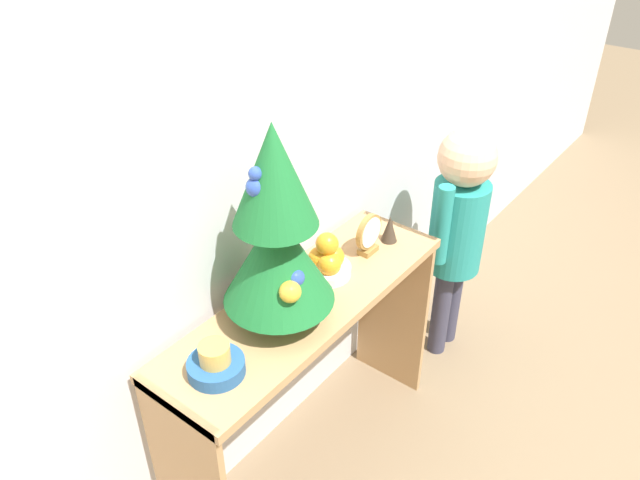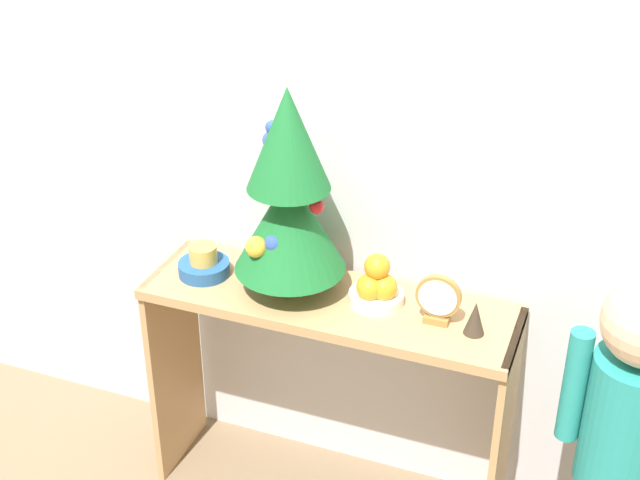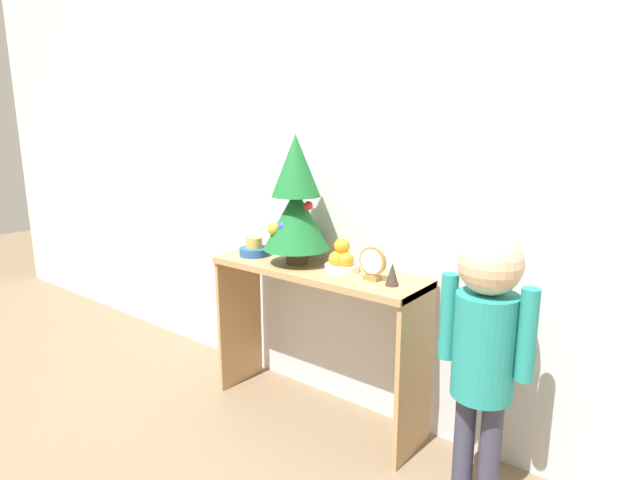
{
  "view_description": "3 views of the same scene",
  "coord_description": "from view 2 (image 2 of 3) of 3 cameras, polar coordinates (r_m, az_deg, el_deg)",
  "views": [
    {
      "loc": [
        -1.13,
        -0.77,
        1.9
      ],
      "look_at": [
        0.07,
        0.16,
        0.9
      ],
      "focal_mm": 35.0,
      "sensor_mm": 36.0,
      "label": 1
    },
    {
      "loc": [
        0.73,
        -1.8,
        2.07
      ],
      "look_at": [
        -0.03,
        0.18,
        0.9
      ],
      "focal_mm": 50.0,
      "sensor_mm": 36.0,
      "label": 2
    },
    {
      "loc": [
        1.37,
        -1.56,
        1.33
      ],
      "look_at": [
        0.05,
        0.13,
        0.87
      ],
      "focal_mm": 28.0,
      "sensor_mm": 36.0,
      "label": 3
    }
  ],
  "objects": [
    {
      "name": "console_table",
      "position": [
        2.58,
        0.56,
        -7.0
      ],
      "size": [
        1.06,
        0.32,
        0.73
      ],
      "color": "tan",
      "rests_on": "ground_plane"
    },
    {
      "name": "desk_clock",
      "position": [
        2.37,
        7.57,
        -3.82
      ],
      "size": [
        0.12,
        0.04,
        0.14
      ],
      "color": "olive",
      "rests_on": "console_table"
    },
    {
      "name": "child_figure",
      "position": [
        2.36,
        19.2,
        -10.21
      ],
      "size": [
        0.34,
        0.22,
        1.01
      ],
      "color": "#38384C",
      "rests_on": "ground_plane"
    },
    {
      "name": "back_wall",
      "position": [
        2.43,
        2.37,
        9.18
      ],
      "size": [
        7.0,
        0.05,
        2.5
      ],
      "primitive_type": "cube",
      "color": "silver",
      "rests_on": "ground_plane"
    },
    {
      "name": "mini_tree",
      "position": [
        2.38,
        -2.02,
        2.84
      ],
      "size": [
        0.31,
        0.31,
        0.6
      ],
      "color": "#4C3828",
      "rests_on": "console_table"
    },
    {
      "name": "figurine",
      "position": [
        2.35,
        9.89,
        -4.93
      ],
      "size": [
        0.06,
        0.06,
        0.1
      ],
      "color": "#382D23",
      "rests_on": "console_table"
    },
    {
      "name": "fruit_bowl",
      "position": [
        2.44,
        3.65,
        -2.97
      ],
      "size": [
        0.15,
        0.15,
        0.15
      ],
      "color": "silver",
      "rests_on": "console_table"
    },
    {
      "name": "singing_bowl",
      "position": [
        2.6,
        -7.44,
        -1.55
      ],
      "size": [
        0.15,
        0.15,
        0.09
      ],
      "color": "#235189",
      "rests_on": "console_table"
    }
  ]
}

